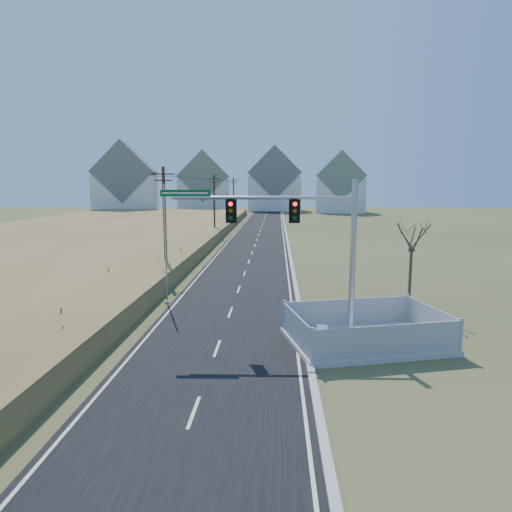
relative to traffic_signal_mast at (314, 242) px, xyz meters
The scene contains 16 objects.
ground 6.61m from the traffic_signal_mast, behind, with size 260.00×260.00×0.00m, color #464B24.
road 50.10m from the traffic_signal_mast, 95.28° to the left, with size 8.00×180.00×0.06m, color black.
curb 49.88m from the traffic_signal_mast, 90.51° to the left, with size 0.30×180.00×0.18m, color #B2AFA8.
reed_marsh 49.06m from the traffic_signal_mast, 125.79° to the left, with size 38.00×110.00×1.30m, color #9C7D46.
utility_pole_near 18.38m from the traffic_signal_mast, 127.11° to the left, with size 1.80×0.26×9.00m.
utility_pole_mid 46.02m from the traffic_signal_mast, 103.95° to the left, with size 1.80×0.26×9.00m.
utility_pole_far 75.48m from the traffic_signal_mast, 98.45° to the left, with size 1.80×0.26×9.00m.
condo_nw 108.42m from the traffic_signal_mast, 113.14° to the left, with size 17.69×13.38×19.05m.
condo_nnw 110.03m from the traffic_signal_mast, 101.85° to the left, with size 14.93×11.17×17.03m.
condo_n 111.73m from the traffic_signal_mast, 91.33° to the left, with size 15.27×10.20×18.54m.
condo_ne 104.82m from the traffic_signal_mast, 81.54° to the left, with size 14.12×10.51×16.52m.
traffic_signal_mast is the anchor object (origin of this frame).
fence_enclosure 5.20m from the traffic_signal_mast, 27.77° to the right, with size 8.14×6.47×1.65m.
open_sign 4.45m from the traffic_signal_mast, 51.91° to the right, with size 0.53×0.16×0.66m.
flagpole 10.76m from the traffic_signal_mast, 146.77° to the left, with size 0.34×0.34×7.62m.
bare_tree 7.71m from the traffic_signal_mast, 37.38° to the left, with size 2.17×2.17×5.75m.
Camera 1 is at (2.72, -22.09, 7.56)m, focal length 32.00 mm.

